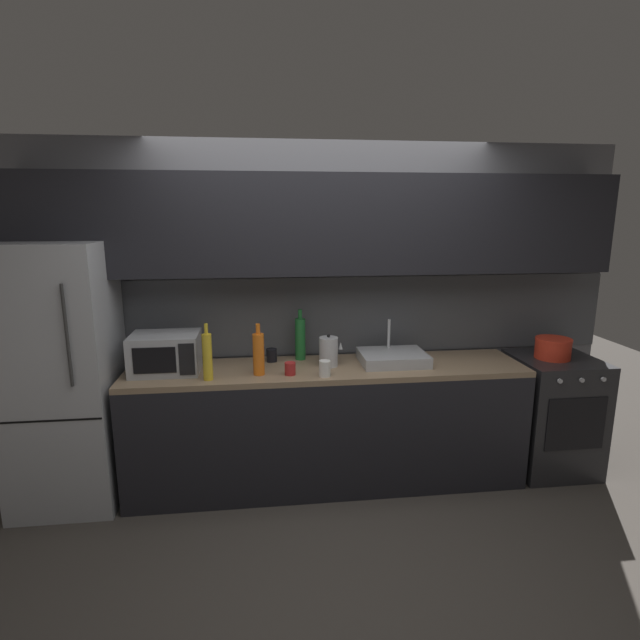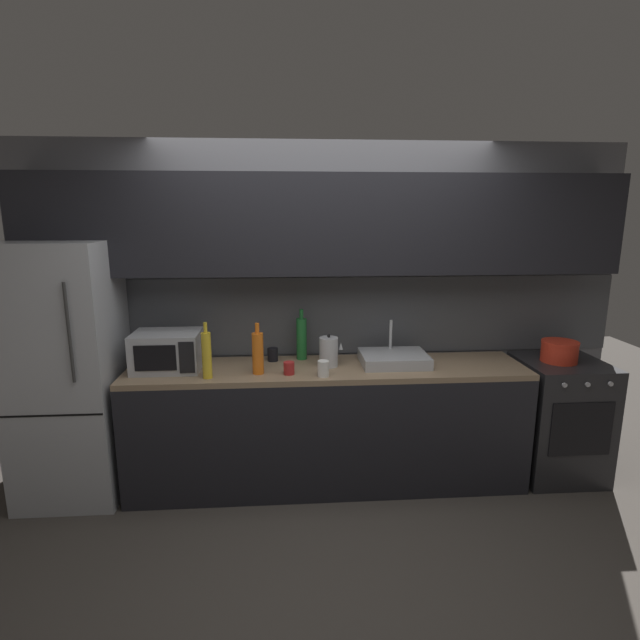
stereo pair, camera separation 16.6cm
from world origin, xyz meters
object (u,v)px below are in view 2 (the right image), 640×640
(wine_bottle_green, at_px, (302,338))
(mug_dark, at_px, (273,355))
(cooking_pot, at_px, (559,351))
(microwave, at_px, (167,351))
(wine_bottle_orange, at_px, (258,353))
(mug_white, at_px, (323,369))
(kettle, at_px, (329,352))
(mug_red, at_px, (289,368))
(oven_range, at_px, (558,418))
(refrigerator, at_px, (68,372))
(wine_bottle_yellow, at_px, (207,355))

(wine_bottle_green, height_order, mug_dark, wine_bottle_green)
(mug_dark, height_order, cooking_pot, cooking_pot)
(microwave, distance_m, wine_bottle_green, 0.97)
(wine_bottle_orange, xyz_separation_m, mug_white, (0.44, -0.09, -0.09))
(kettle, relative_size, cooking_pot, 0.90)
(microwave, bearing_deg, kettle, -0.14)
(kettle, distance_m, wine_bottle_orange, 0.52)
(cooking_pot, bearing_deg, wine_bottle_orange, -176.98)
(cooking_pot, bearing_deg, mug_dark, 175.35)
(mug_dark, bearing_deg, wine_bottle_orange, -107.98)
(mug_red, bearing_deg, microwave, 168.87)
(oven_range, relative_size, wine_bottle_orange, 2.54)
(oven_range, height_order, microwave, microwave)
(mug_white, bearing_deg, mug_dark, 132.17)
(oven_range, distance_m, mug_red, 2.11)
(mug_white, bearing_deg, microwave, 168.00)
(oven_range, distance_m, mug_dark, 2.22)
(kettle, relative_size, wine_bottle_orange, 0.66)
(wine_bottle_orange, bearing_deg, mug_red, -8.56)
(oven_range, xyz_separation_m, kettle, (-1.76, 0.02, 0.56))
(mug_white, bearing_deg, kettle, 75.66)
(refrigerator, height_order, kettle, refrigerator)
(wine_bottle_yellow, xyz_separation_m, wine_bottle_green, (0.64, 0.40, 0.00))
(refrigerator, height_order, mug_dark, refrigerator)
(wine_bottle_yellow, distance_m, mug_dark, 0.57)
(microwave, bearing_deg, cooking_pot, -0.37)
(kettle, bearing_deg, mug_dark, 158.85)
(cooking_pot, bearing_deg, wine_bottle_green, 173.73)
(mug_red, relative_size, mug_white, 0.79)
(oven_range, distance_m, wine_bottle_orange, 2.34)
(wine_bottle_green, height_order, mug_red, wine_bottle_green)
(mug_dark, bearing_deg, wine_bottle_green, 9.59)
(mug_white, bearing_deg, refrigerator, 173.16)
(wine_bottle_green, bearing_deg, refrigerator, -172.68)
(wine_bottle_green, distance_m, mug_dark, 0.25)
(kettle, height_order, wine_bottle_orange, wine_bottle_orange)
(oven_range, distance_m, wine_bottle_green, 2.05)
(microwave, bearing_deg, mug_red, -11.13)
(microwave, height_order, cooking_pot, microwave)
(microwave, relative_size, wine_bottle_yellow, 1.21)
(refrigerator, height_order, oven_range, refrigerator)
(oven_range, xyz_separation_m, mug_white, (-1.81, -0.21, 0.50))
(microwave, height_order, wine_bottle_yellow, wine_bottle_yellow)
(refrigerator, height_order, cooking_pot, refrigerator)
(wine_bottle_green, height_order, wine_bottle_orange, wine_bottle_green)
(oven_range, distance_m, microwave, 2.95)
(oven_range, xyz_separation_m, mug_red, (-2.04, -0.15, 0.49))
(mug_dark, xyz_separation_m, mug_red, (0.12, -0.32, -0.01))
(refrigerator, relative_size, wine_bottle_yellow, 4.74)
(refrigerator, relative_size, wine_bottle_green, 4.71)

